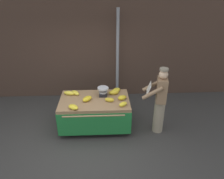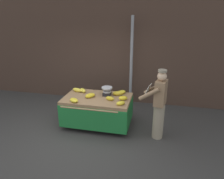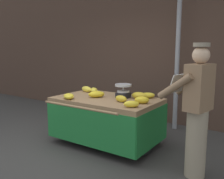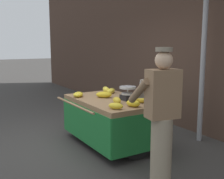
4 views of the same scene
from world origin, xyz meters
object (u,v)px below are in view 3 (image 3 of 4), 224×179
banana_cart (107,110)px  vendor_person (197,110)px  banana_bunch_1 (139,96)px  weighing_scale (123,91)px  banana_bunch_4 (147,95)px  banana_bunch_6 (87,89)px  street_pole (177,60)px  banana_bunch_2 (69,96)px  banana_bunch_3 (96,94)px  banana_bunch_5 (94,90)px  banana_bunch_0 (142,100)px  banana_bunch_7 (131,104)px  banana_bunch_8 (121,99)px

banana_cart → vendor_person: 1.62m
vendor_person → banana_bunch_1: bearing=155.3°
banana_cart → weighing_scale: (0.22, 0.18, 0.33)m
weighing_scale → vendor_person: size_ratio=0.16×
banana_bunch_4 → banana_bunch_6: 1.23m
street_pole → banana_bunch_2: (-1.15, -1.89, -0.55)m
banana_bunch_3 → banana_bunch_5: size_ratio=1.00×
weighing_scale → banana_bunch_3: size_ratio=1.00×
banana_bunch_1 → banana_bunch_5: 1.00m
weighing_scale → banana_bunch_0: bearing=-25.1°
banana_bunch_4 → banana_bunch_7: size_ratio=1.28×
weighing_scale → banana_bunch_6: 0.88m
banana_cart → banana_bunch_5: banana_bunch_5 is taller
banana_bunch_5 → banana_bunch_8: 0.97m
vendor_person → banana_bunch_4: bearing=147.7°
banana_bunch_4 → weighing_scale: bearing=-150.1°
banana_bunch_1 → banana_bunch_8: (-0.12, -0.37, -0.01)m
banana_bunch_2 → banana_bunch_8: banana_bunch_8 is taller
street_pole → banana_bunch_7: bearing=-89.6°
banana_bunch_3 → banana_bunch_5: banana_bunch_3 is taller
banana_bunch_5 → banana_bunch_0: bearing=-15.5°
banana_bunch_0 → banana_bunch_8: 0.33m
banana_bunch_0 → weighing_scale: bearing=154.9°
street_pole → banana_bunch_1: (-0.18, -1.23, -0.54)m
banana_bunch_0 → banana_bunch_4: (-0.13, 0.42, -0.01)m
banana_bunch_0 → banana_bunch_5: size_ratio=0.80×
banana_bunch_1 → banana_bunch_2: (-0.97, -0.66, -0.01)m
banana_bunch_6 → banana_bunch_8: size_ratio=1.28×
banana_bunch_5 → banana_bunch_6: bearing=-170.7°
street_pole → banana_bunch_7: size_ratio=12.62×
banana_bunch_7 → vendor_person: (0.89, 0.09, 0.02)m
banana_bunch_6 → banana_bunch_1: bearing=-1.1°
banana_bunch_2 → banana_bunch_7: size_ratio=1.19×
banana_bunch_5 → vendor_person: (2.08, -0.55, 0.02)m
banana_bunch_1 → banana_bunch_5: size_ratio=0.94×
banana_bunch_5 → banana_bunch_6: size_ratio=0.96×
street_pole → banana_bunch_7: (0.01, -1.82, -0.55)m
banana_bunch_3 → weighing_scale: bearing=31.1°
banana_cart → banana_bunch_3: bearing=-163.2°
vendor_person → banana_bunch_8: bearing=173.9°
street_pole → banana_bunch_6: street_pole is taller
banana_bunch_6 → banana_bunch_7: 1.48m
street_pole → vendor_person: size_ratio=1.64×
banana_bunch_7 → banana_bunch_8: (-0.31, 0.22, 0.00)m
banana_bunch_3 → banana_bunch_7: banana_bunch_3 is taller
street_pole → banana_bunch_7: street_pole is taller
street_pole → banana_bunch_6: size_ratio=9.64×
weighing_scale → banana_bunch_8: 0.35m
banana_bunch_3 → vendor_person: bearing=-6.6°
banana_bunch_2 → vendor_person: size_ratio=0.15×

